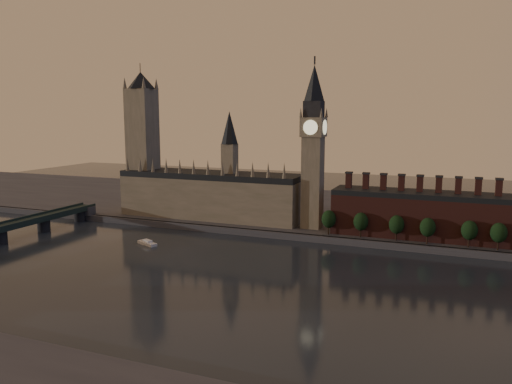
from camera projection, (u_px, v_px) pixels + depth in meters
ground at (224, 285)px, 223.56m from camera, size 900.00×900.00×0.00m
north_bank at (323, 211)px, 386.61m from camera, size 900.00×182.00×4.00m
palace_of_westminster at (211, 193)px, 349.32m from camera, size 130.00×30.30×74.00m
victoria_tower at (143, 138)px, 364.06m from camera, size 24.00×24.00×108.00m
big_ben at (313, 145)px, 312.11m from camera, size 15.00×15.00×107.00m
chimney_block at (428, 214)px, 292.40m from camera, size 110.00×25.00×37.00m
embankment_tree_0 at (329, 219)px, 300.06m from camera, size 8.60×8.60×14.88m
embankment_tree_1 at (361, 222)px, 292.97m from camera, size 8.60×8.60×14.88m
embankment_tree_2 at (397, 225)px, 285.22m from camera, size 8.60×8.60×14.88m
embankment_tree_3 at (428, 227)px, 278.07m from camera, size 8.60×8.60×14.88m
embankment_tree_4 at (469, 230)px, 270.91m from camera, size 8.60×8.60×14.88m
embankment_tree_5 at (499, 233)px, 265.33m from camera, size 8.60×8.60×14.88m
river_boat at (147, 243)px, 293.00m from camera, size 15.07×9.57×2.92m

